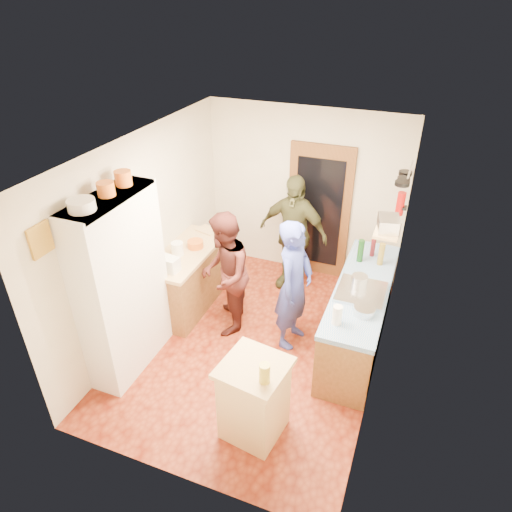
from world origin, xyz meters
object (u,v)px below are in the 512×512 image
Objects in this scene: island_base at (254,401)px; person_left at (227,273)px; person_hob at (296,287)px; right_counter_base at (359,317)px; hutch_body at (123,286)px; person_back at (293,233)px.

person_left is at bearing 122.74° from island_base.
person_left is at bearing 96.44° from person_hob.
right_counter_base is 1.31× the size of person_left.
hutch_body is at bearing 128.15° from person_hob.
hutch_body is at bearing -152.53° from right_counter_base.
hutch_body is 1.00× the size of right_counter_base.
person_back is at bearing 138.41° from person_left.
person_back is at bearing 26.09° from person_hob.
person_left is (-1.69, -0.26, 0.42)m from right_counter_base.
person_hob is (-0.03, 1.46, 0.43)m from island_base.
island_base is at bearing -14.07° from hutch_body.
person_back is at bearing 99.36° from island_base.
person_hob is (-0.77, -0.28, 0.44)m from right_counter_base.
person_hob reaches higher than person_left.
hutch_body is 1.94m from island_base.
right_counter_base is 1.23× the size of person_back.
hutch_body is at bearing 165.93° from island_base.
hutch_body is 2.56× the size of island_base.
island_base is 2.78m from person_back.
hutch_body is 1.23× the size of person_back.
hutch_body is 2.02m from person_hob.
island_base is at bearing -74.16° from person_back.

